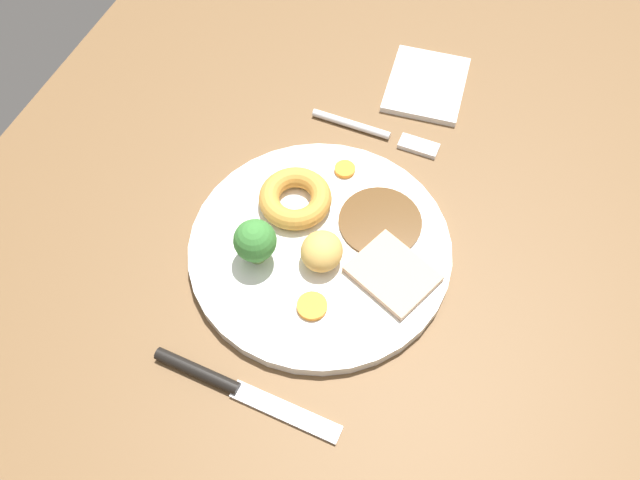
{
  "coord_description": "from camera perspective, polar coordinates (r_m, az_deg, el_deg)",
  "views": [
    {
      "loc": [
        35.41,
        10.86,
        61.76
      ],
      "look_at": [
        3.2,
        -1.86,
        6.0
      ],
      "focal_mm": 36.9,
      "sensor_mm": 36.0,
      "label": 1
    }
  ],
  "objects": [
    {
      "name": "dining_table",
      "position": [
        0.7,
        2.36,
        -0.22
      ],
      "size": [
        120.0,
        84.0,
        3.6
      ],
      "primitive_type": "cube",
      "color": "brown",
      "rests_on": "ground"
    },
    {
      "name": "dinner_plate",
      "position": [
        0.67,
        0.0,
        -0.77
      ],
      "size": [
        26.72,
        26.72,
        1.4
      ],
      "primitive_type": "cylinder",
      "color": "white",
      "rests_on": "dining_table"
    },
    {
      "name": "gravy_pool",
      "position": [
        0.68,
        5.24,
        1.6
      ],
      "size": [
        8.64,
        8.64,
        0.3
      ],
      "primitive_type": "cylinder",
      "color": "#563819",
      "rests_on": "dinner_plate"
    },
    {
      "name": "meat_slice_main",
      "position": [
        0.65,
        6.33,
        -2.93
      ],
      "size": [
        8.88,
        9.63,
        0.8
      ],
      "primitive_type": "cube",
      "rotation": [
        0.0,
        0.0,
        1.16
      ],
      "color": "tan",
      "rests_on": "dinner_plate"
    },
    {
      "name": "yorkshire_pudding",
      "position": [
        0.68,
        -2.16,
        3.64
      ],
      "size": [
        7.64,
        7.64,
        2.19
      ],
      "primitive_type": "torus",
      "color": "#C68938",
      "rests_on": "dinner_plate"
    },
    {
      "name": "roast_potato_left",
      "position": [
        0.64,
        0.15,
        -0.97
      ],
      "size": [
        4.83,
        4.56,
        3.41
      ],
      "primitive_type": "ellipsoid",
      "rotation": [
        0.0,
        0.0,
        3.24
      ],
      "color": "tan",
      "rests_on": "dinner_plate"
    },
    {
      "name": "carrot_coin_front",
      "position": [
        0.63,
        -0.4,
        -5.86
      ],
      "size": [
        2.94,
        2.94,
        0.57
      ],
      "primitive_type": "cylinder",
      "color": "orange",
      "rests_on": "dinner_plate"
    },
    {
      "name": "carrot_coin_back",
      "position": [
        0.72,
        2.17,
        6.15
      ],
      "size": [
        2.25,
        2.25,
        0.52
      ],
      "primitive_type": "cylinder",
      "color": "orange",
      "rests_on": "dinner_plate"
    },
    {
      "name": "broccoli_floret",
      "position": [
        0.63,
        -5.65,
        -0.12
      ],
      "size": [
        4.23,
        4.23,
        5.29
      ],
      "color": "#8CB766",
      "rests_on": "dinner_plate"
    },
    {
      "name": "fork",
      "position": [
        0.77,
        5.11,
        9.23
      ],
      "size": [
        2.08,
        15.27,
        0.9
      ],
      "rotation": [
        0.0,
        0.0,
        1.55
      ],
      "color": "silver",
      "rests_on": "dining_table"
    },
    {
      "name": "knife",
      "position": [
        0.62,
        -7.88,
        -12.4
      ],
      "size": [
        2.31,
        18.55,
        1.2
      ],
      "rotation": [
        0.0,
        0.0,
        1.52
      ],
      "color": "black",
      "rests_on": "dining_table"
    },
    {
      "name": "folded_napkin",
      "position": [
        0.83,
        9.2,
        13.16
      ],
      "size": [
        11.84,
        10.05,
        0.8
      ],
      "primitive_type": "cube",
      "rotation": [
        0.0,
        0.0,
        0.1
      ],
      "color": "white",
      "rests_on": "dining_table"
    }
  ]
}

